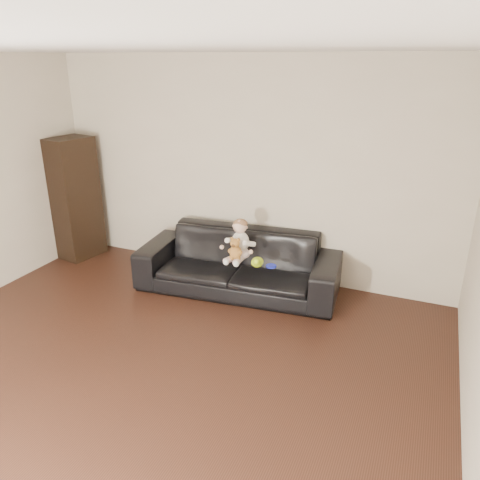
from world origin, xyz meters
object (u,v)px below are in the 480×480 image
at_px(toy_rattle, 259,262).
at_px(baby, 240,242).
at_px(teddy_bear, 235,249).
at_px(sofa, 238,262).
at_px(toy_green, 257,262).
at_px(toy_blue_disc, 271,266).
at_px(cabinet, 75,199).

bearing_deg(toy_rattle, baby, 166.02).
bearing_deg(teddy_bear, toy_rattle, 30.28).
relative_size(baby, toy_rattle, 6.63).
height_order(sofa, toy_green, sofa).
xyz_separation_m(sofa, teddy_bear, (0.08, -0.26, 0.28)).
xyz_separation_m(baby, toy_blue_disc, (0.40, -0.07, -0.20)).
distance_m(sofa, toy_green, 0.44).
bearing_deg(cabinet, baby, 5.02).
xyz_separation_m(baby, teddy_bear, (0.01, -0.14, -0.03)).
bearing_deg(cabinet, toy_blue_disc, 4.39).
bearing_deg(toy_blue_disc, teddy_bear, -169.23).
distance_m(toy_green, toy_blue_disc, 0.16).
height_order(cabinet, baby, cabinet).
bearing_deg(toy_rattle, toy_blue_disc, -1.34).
relative_size(baby, toy_blue_disc, 4.06).
relative_size(cabinet, baby, 3.47).
bearing_deg(sofa, baby, -67.47).
xyz_separation_m(baby, toy_green, (0.26, -0.13, -0.15)).
relative_size(teddy_bear, toy_blue_disc, 2.20).
distance_m(baby, teddy_bear, 0.15).
xyz_separation_m(baby, toy_rattle, (0.26, -0.06, -0.17)).
bearing_deg(baby, cabinet, -178.09).
relative_size(sofa, toy_rattle, 32.94).
bearing_deg(toy_rattle, cabinet, 173.95).
distance_m(toy_rattle, toy_blue_disc, 0.14).
xyz_separation_m(toy_green, toy_rattle, (-0.00, 0.06, -0.02)).
height_order(sofa, baby, baby).
height_order(sofa, teddy_bear, teddy_bear).
distance_m(baby, toy_rattle, 0.32).
xyz_separation_m(sofa, toy_blue_disc, (0.46, -0.19, 0.11)).
bearing_deg(baby, toy_rattle, -6.87).
distance_m(sofa, teddy_bear, 0.39).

